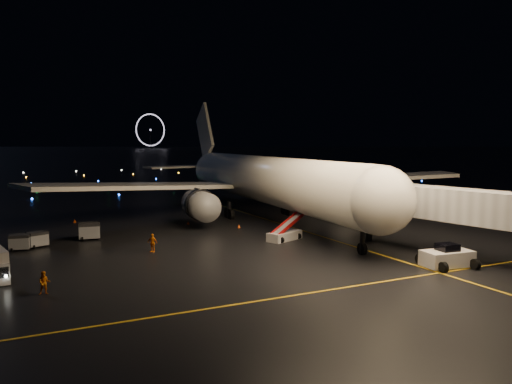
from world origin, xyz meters
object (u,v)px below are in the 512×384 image
at_px(pushback_tug, 447,255).
at_px(crew_c, 152,243).
at_px(crew_b, 44,283).
at_px(baggage_cart_2, 20,243).
at_px(baggage_cart_1, 37,239).
at_px(airliner, 254,153).
at_px(belt_loader, 285,226).
at_px(baggage_cart_0, 90,231).

distance_m(pushback_tug, crew_c, 27.40).
relative_size(crew_b, crew_c, 0.92).
bearing_deg(baggage_cart_2, crew_c, -20.56).
xyz_separation_m(baggage_cart_1, baggage_cart_2, (-1.65, -0.92, 0.00)).
height_order(airliner, crew_b, airliner).
xyz_separation_m(belt_loader, baggage_cart_0, (-19.28, 9.70, -0.58)).
bearing_deg(belt_loader, pushback_tug, -89.43).
bearing_deg(airliner, belt_loader, -101.96).
xyz_separation_m(crew_b, crew_c, (10.33, 10.16, 0.08)).
distance_m(crew_c, baggage_cart_0, 10.33).
xyz_separation_m(airliner, crew_b, (-30.10, -28.05, -8.25)).
bearing_deg(pushback_tug, airliner, 99.60).
height_order(belt_loader, baggage_cart_0, belt_loader).
distance_m(pushback_tug, baggage_cart_1, 39.92).
relative_size(crew_c, baggage_cart_1, 0.98).
distance_m(airliner, baggage_cart_2, 34.53).
bearing_deg(baggage_cart_1, baggage_cart_0, -3.73).
relative_size(airliner, pushback_tug, 14.91).
bearing_deg(pushback_tug, baggage_cart_2, 151.54).
xyz_separation_m(airliner, belt_loader, (-5.19, -18.40, -7.57)).
height_order(belt_loader, baggage_cart_2, belt_loader).
xyz_separation_m(airliner, baggage_cart_0, (-24.47, -8.70, -8.15)).
bearing_deg(belt_loader, crew_b, 178.86).
relative_size(belt_loader, crew_c, 3.41).
bearing_deg(crew_c, belt_loader, 44.33).
xyz_separation_m(crew_b, baggage_cart_1, (0.23, 17.57, -0.05)).
height_order(crew_c, baggage_cart_0, baggage_cart_0).
distance_m(pushback_tug, belt_loader, 17.86).
height_order(airliner, crew_c, airliner).
xyz_separation_m(crew_b, baggage_cart_0, (5.62, 19.35, 0.10)).
distance_m(baggage_cart_1, baggage_cart_2, 1.89).
xyz_separation_m(belt_loader, crew_c, (-14.57, 0.50, -0.60)).
distance_m(crew_c, baggage_cart_1, 12.53).
bearing_deg(crew_b, baggage_cart_0, 81.29).
bearing_deg(pushback_tug, crew_b, 174.68).
xyz_separation_m(airliner, baggage_cart_2, (-31.52, -11.40, -8.30)).
relative_size(airliner, baggage_cart_0, 28.97).
height_order(pushback_tug, crew_b, pushback_tug).
bearing_deg(belt_loader, airliner, 51.92).
height_order(airliner, belt_loader, airliner).
bearing_deg(airliner, crew_c, -134.04).
height_order(airliner, baggage_cart_2, airliner).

